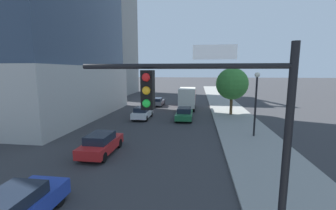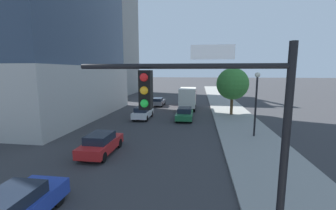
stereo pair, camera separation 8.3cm
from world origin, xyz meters
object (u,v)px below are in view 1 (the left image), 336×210
at_px(car_gray, 158,102).
at_px(box_truck, 187,97).
at_px(construction_building, 100,21).
at_px(car_red, 101,144).
at_px(street_lamp, 256,94).
at_px(car_white, 142,113).
at_px(street_tree, 232,84).
at_px(car_green, 184,114).
at_px(traffic_light_pole, 222,120).

distance_m(car_gray, box_truck, 5.86).
relative_size(construction_building, car_red, 9.78).
height_order(street_lamp, car_red, street_lamp).
height_order(street_lamp, car_white, street_lamp).
distance_m(street_lamp, car_red, 13.10).
bearing_deg(street_tree, car_green, -149.97).
relative_size(construction_building, box_truck, 6.02).
xyz_separation_m(street_tree, car_red, (-10.88, -15.17, -3.37)).
relative_size(street_tree, car_white, 1.44).
bearing_deg(construction_building, car_red, -66.39).
relative_size(car_white, car_red, 1.00).
height_order(car_green, car_red, car_red).
relative_size(construction_building, street_tree, 6.77).
distance_m(traffic_light_pole, street_tree, 23.68).
bearing_deg(street_tree, street_lamp, -86.35).
height_order(street_lamp, street_tree, street_tree).
distance_m(traffic_light_pole, car_white, 21.39).
distance_m(car_red, car_gray, 21.82).
bearing_deg(construction_building, car_green, -51.18).
height_order(street_tree, car_green, street_tree).
height_order(construction_building, street_lamp, construction_building).
xyz_separation_m(construction_building, street_lamp, (28.77, -34.04, -13.98)).
bearing_deg(traffic_light_pole, street_tree, 81.21).
bearing_deg(car_red, box_truck, 75.18).
distance_m(car_red, box_truck, 19.73).
xyz_separation_m(car_gray, box_truck, (5.04, -2.77, 1.11)).
height_order(construction_building, street_tree, construction_building).
height_order(car_green, car_white, car_white).
xyz_separation_m(car_green, car_red, (-5.04, -11.79, 0.03)).
height_order(construction_building, car_gray, construction_building).
height_order(car_green, box_truck, box_truck).
height_order(traffic_light_pole, car_white, traffic_light_pole).
bearing_deg(street_lamp, construction_building, 130.21).
relative_size(traffic_light_pole, car_green, 1.43).
xyz_separation_m(car_red, box_truck, (5.04, 19.05, 1.09)).
relative_size(construction_building, car_gray, 9.74).
distance_m(construction_building, traffic_light_pole, 55.32).
bearing_deg(car_gray, car_red, -90.00).
bearing_deg(traffic_light_pole, construction_building, 117.19).
relative_size(traffic_light_pole, street_lamp, 1.15).
relative_size(car_white, car_gray, 1.00).
bearing_deg(car_green, construction_building, 128.82).
bearing_deg(car_white, car_gray, 90.00).
distance_m(street_lamp, car_green, 9.52).
height_order(car_gray, box_truck, box_truck).
height_order(car_white, car_gray, car_white).
relative_size(car_gray, box_truck, 0.62).
bearing_deg(construction_building, car_gray, -45.72).
bearing_deg(car_red, car_gray, 90.00).
relative_size(car_green, car_gray, 1.05).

